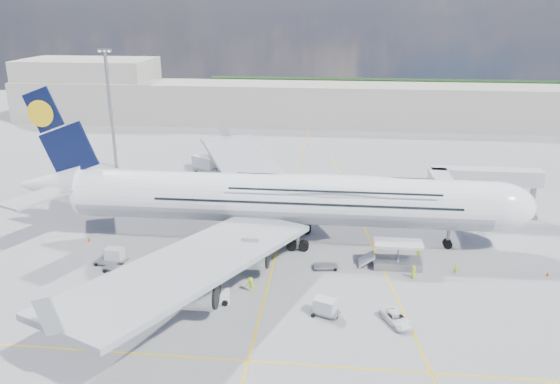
# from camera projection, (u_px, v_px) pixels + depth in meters

# --- Properties ---
(ground) EXTENTS (300.00, 300.00, 0.00)m
(ground) POSITION_uv_depth(u_px,v_px,m) (272.00, 270.00, 74.06)
(ground) COLOR gray
(ground) RESTS_ON ground
(taxi_line_main) EXTENTS (0.25, 220.00, 0.01)m
(taxi_line_main) POSITION_uv_depth(u_px,v_px,m) (272.00, 270.00, 74.06)
(taxi_line_main) COLOR #E5B30C
(taxi_line_main) RESTS_ON ground
(taxi_line_cross) EXTENTS (120.00, 0.25, 0.01)m
(taxi_line_cross) POSITION_uv_depth(u_px,v_px,m) (248.00, 361.00, 55.27)
(taxi_line_cross) COLOR #E5B30C
(taxi_line_cross) RESTS_ON ground
(taxi_line_diag) EXTENTS (14.16, 99.06, 0.01)m
(taxi_line_diag) POSITION_uv_depth(u_px,v_px,m) (372.00, 244.00, 82.06)
(taxi_line_diag) COLOR #E5B30C
(taxi_line_diag) RESTS_ON ground
(airliner) EXTENTS (77.26, 79.15, 23.71)m
(airliner) POSITION_uv_depth(u_px,v_px,m) (281.00, 198.00, 81.19)
(airliner) COLOR white
(airliner) RESTS_ON ground
(jet_bridge) EXTENTS (18.80, 12.10, 8.50)m
(jet_bridge) POSITION_uv_depth(u_px,v_px,m) (469.00, 182.00, 88.51)
(jet_bridge) COLOR #B7B7BC
(jet_bridge) RESTS_ON ground
(cargo_loader) EXTENTS (8.53, 3.20, 3.67)m
(cargo_loader) POSITION_uv_depth(u_px,v_px,m) (396.00, 258.00, 74.69)
(cargo_loader) COLOR silver
(cargo_loader) RESTS_ON ground
(light_mast) EXTENTS (3.00, 0.70, 25.50)m
(light_mast) POSITION_uv_depth(u_px,v_px,m) (111.00, 108.00, 116.03)
(light_mast) COLOR gray
(light_mast) RESTS_ON ground
(terminal) EXTENTS (180.00, 16.00, 12.00)m
(terminal) POSITION_uv_depth(u_px,v_px,m) (310.00, 105.00, 161.36)
(terminal) COLOR #B2AD9E
(terminal) RESTS_ON ground
(hangar) EXTENTS (40.00, 22.00, 18.00)m
(hangar) POSITION_uv_depth(u_px,v_px,m) (90.00, 88.00, 172.09)
(hangar) COLOR #B2AD9E
(hangar) RESTS_ON ground
(tree_line) EXTENTS (160.00, 6.00, 8.00)m
(tree_line) POSITION_uv_depth(u_px,v_px,m) (425.00, 91.00, 200.29)
(tree_line) COLOR #193814
(tree_line) RESTS_ON ground
(dolly_row_a) EXTENTS (3.43, 2.07, 2.07)m
(dolly_row_a) POSITION_uv_depth(u_px,v_px,m) (115.00, 255.00, 76.13)
(dolly_row_a) COLOR gray
(dolly_row_a) RESTS_ON ground
(dolly_row_b) EXTENTS (3.76, 2.94, 0.49)m
(dolly_row_b) POSITION_uv_depth(u_px,v_px,m) (116.00, 268.00, 73.79)
(dolly_row_b) COLOR gray
(dolly_row_b) RESTS_ON ground
(dolly_row_c) EXTENTS (3.21, 2.02, 1.90)m
(dolly_row_c) POSITION_uv_depth(u_px,v_px,m) (243.00, 257.00, 75.65)
(dolly_row_c) COLOR gray
(dolly_row_c) RESTS_ON ground
(dolly_back) EXTENTS (3.67, 2.48, 0.49)m
(dolly_back) POSITION_uv_depth(u_px,v_px,m) (107.00, 262.00, 75.62)
(dolly_back) COLOR gray
(dolly_back) RESTS_ON ground
(dolly_nose_far) EXTENTS (3.70, 2.77, 2.09)m
(dolly_nose_far) POSITION_uv_depth(u_px,v_px,m) (325.00, 307.00, 63.08)
(dolly_nose_far) COLOR gray
(dolly_nose_far) RESTS_ON ground
(dolly_nose_near) EXTENTS (3.49, 2.17, 0.48)m
(dolly_nose_near) POSITION_uv_depth(u_px,v_px,m) (326.00, 266.00, 74.47)
(dolly_nose_near) COLOR gray
(dolly_nose_near) RESTS_ON ground
(baggage_tug) EXTENTS (3.44, 2.09, 2.01)m
(baggage_tug) POSITION_uv_depth(u_px,v_px,m) (216.00, 296.00, 65.77)
(baggage_tug) COLOR white
(baggage_tug) RESTS_ON ground
(catering_truck_inner) EXTENTS (6.68, 3.67, 3.76)m
(catering_truck_inner) POSITION_uv_depth(u_px,v_px,m) (271.00, 196.00, 97.36)
(catering_truck_inner) COLOR gray
(catering_truck_inner) RESTS_ON ground
(catering_truck_outer) EXTENTS (7.94, 5.88, 4.37)m
(catering_truck_outer) POSITION_uv_depth(u_px,v_px,m) (209.00, 167.00, 113.61)
(catering_truck_outer) COLOR gray
(catering_truck_outer) RESTS_ON ground
(service_van) EXTENTS (3.95, 5.09, 1.29)m
(service_van) POSITION_uv_depth(u_px,v_px,m) (396.00, 318.00, 61.58)
(service_van) COLOR white
(service_van) RESTS_ON ground
(crew_nose) EXTENTS (0.65, 0.51, 1.56)m
(crew_nose) POSITION_uv_depth(u_px,v_px,m) (455.00, 269.00, 72.77)
(crew_nose) COLOR #8BDC17
(crew_nose) RESTS_ON ground
(crew_loader) EXTENTS (0.88, 0.77, 1.52)m
(crew_loader) POSITION_uv_depth(u_px,v_px,m) (418.00, 253.00, 77.46)
(crew_loader) COLOR #C0E317
(crew_loader) RESTS_ON ground
(crew_wing) EXTENTS (0.50, 1.17, 1.99)m
(crew_wing) POSITION_uv_depth(u_px,v_px,m) (109.00, 296.00, 65.67)
(crew_wing) COLOR #C6FF1A
(crew_wing) RESTS_ON ground
(crew_van) EXTENTS (0.82, 0.99, 1.75)m
(crew_van) POSITION_uv_depth(u_px,v_px,m) (413.00, 272.00, 71.80)
(crew_van) COLOR #C7EA18
(crew_van) RESTS_ON ground
(crew_tug) EXTENTS (1.45, 1.07, 2.00)m
(crew_tug) POSITION_uv_depth(u_px,v_px,m) (251.00, 285.00, 68.28)
(crew_tug) COLOR #ABE818
(crew_tug) RESTS_ON ground
(cone_nose) EXTENTS (0.42, 0.42, 0.54)m
(cone_nose) POSITION_uv_depth(u_px,v_px,m) (548.00, 274.00, 72.50)
(cone_nose) COLOR #FA3E0D
(cone_nose) RESTS_ON ground
(cone_wing_left_inner) EXTENTS (0.42, 0.42, 0.53)m
(cone_wing_left_inner) POSITION_uv_depth(u_px,v_px,m) (281.00, 196.00, 101.85)
(cone_wing_left_inner) COLOR #FA3E0D
(cone_wing_left_inner) RESTS_ON ground
(cone_wing_left_outer) EXTENTS (0.47, 0.47, 0.60)m
(cone_wing_left_outer) POSITION_uv_depth(u_px,v_px,m) (261.00, 192.00, 104.06)
(cone_wing_left_outer) COLOR #FA3E0D
(cone_wing_left_outer) RESTS_ON ground
(cone_wing_right_inner) EXTENTS (0.43, 0.43, 0.55)m
(cone_wing_right_inner) POSITION_uv_depth(u_px,v_px,m) (146.00, 300.00, 66.05)
(cone_wing_right_inner) COLOR #FA3E0D
(cone_wing_right_inner) RESTS_ON ground
(cone_wing_right_outer) EXTENTS (0.50, 0.50, 0.63)m
(cone_wing_right_outer) POSITION_uv_depth(u_px,v_px,m) (184.00, 300.00, 66.16)
(cone_wing_right_outer) COLOR #FA3E0D
(cone_wing_right_outer) RESTS_ON ground
(cone_tail) EXTENTS (0.47, 0.47, 0.60)m
(cone_tail) POSITION_uv_depth(u_px,v_px,m) (89.00, 239.00, 83.09)
(cone_tail) COLOR #FA3E0D
(cone_tail) RESTS_ON ground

